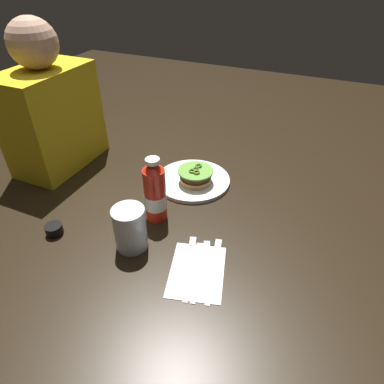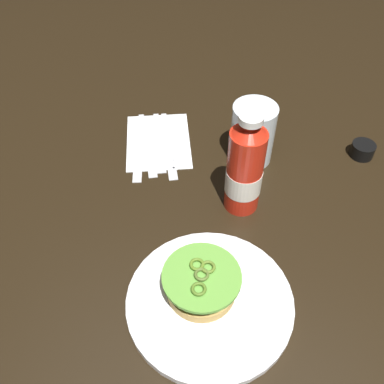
% 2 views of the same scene
% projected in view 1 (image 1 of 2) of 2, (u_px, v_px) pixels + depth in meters
% --- Properties ---
extents(ground_plane, '(3.00, 3.00, 0.00)m').
position_uv_depth(ground_plane, '(182.00, 202.00, 1.08)').
color(ground_plane, black).
extents(dinner_plate, '(0.26, 0.26, 0.01)m').
position_uv_depth(dinner_plate, '(193.00, 180.00, 1.17)').
color(dinner_plate, white).
rests_on(dinner_plate, ground_plane).
extents(burger_sandwich, '(0.12, 0.12, 0.05)m').
position_uv_depth(burger_sandwich, '(196.00, 176.00, 1.14)').
color(burger_sandwich, tan).
rests_on(burger_sandwich, dinner_plate).
extents(ketchup_bottle, '(0.07, 0.07, 0.21)m').
position_uv_depth(ketchup_bottle, '(155.00, 193.00, 0.97)').
color(ketchup_bottle, red).
rests_on(ketchup_bottle, ground_plane).
extents(water_glass, '(0.09, 0.09, 0.13)m').
position_uv_depth(water_glass, '(130.00, 228.00, 0.89)').
color(water_glass, silver).
rests_on(water_glass, ground_plane).
extents(condiment_cup, '(0.05, 0.05, 0.03)m').
position_uv_depth(condiment_cup, '(54.00, 229.00, 0.96)').
color(condiment_cup, black).
rests_on(condiment_cup, ground_plane).
extents(napkin, '(0.21, 0.18, 0.00)m').
position_uv_depth(napkin, '(197.00, 271.00, 0.85)').
color(napkin, white).
rests_on(napkin, ground_plane).
extents(steak_knife, '(0.22, 0.06, 0.00)m').
position_uv_depth(steak_knife, '(214.00, 264.00, 0.87)').
color(steak_knife, silver).
rests_on(steak_knife, napkin).
extents(table_knife, '(0.19, 0.08, 0.00)m').
position_uv_depth(table_knife, '(205.00, 263.00, 0.87)').
color(table_knife, silver).
rests_on(table_knife, napkin).
extents(fork_utensil, '(0.19, 0.07, 0.00)m').
position_uv_depth(fork_utensil, '(198.00, 264.00, 0.87)').
color(fork_utensil, silver).
rests_on(fork_utensil, napkin).
extents(butter_knife, '(0.21, 0.08, 0.00)m').
position_uv_depth(butter_knife, '(190.00, 261.00, 0.87)').
color(butter_knife, silver).
rests_on(butter_knife, napkin).
extents(spoon_utensil, '(0.18, 0.05, 0.00)m').
position_uv_depth(spoon_utensil, '(184.00, 260.00, 0.88)').
color(spoon_utensil, silver).
rests_on(spoon_utensil, napkin).
extents(diner_person, '(0.33, 0.19, 0.51)m').
position_uv_depth(diner_person, '(50.00, 109.00, 1.16)').
color(diner_person, gold).
rests_on(diner_person, ground_plane).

